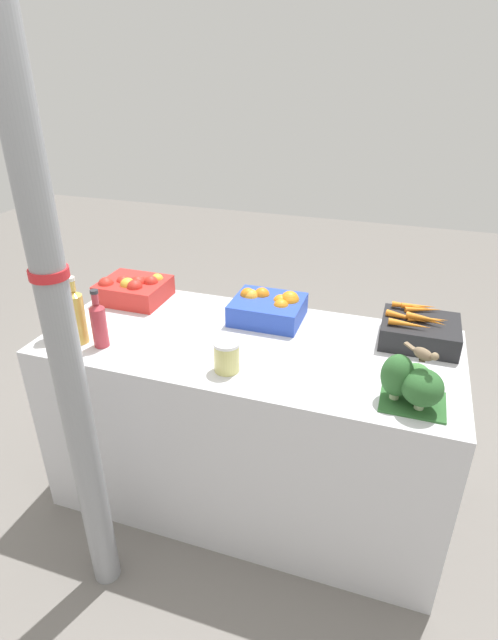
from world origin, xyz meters
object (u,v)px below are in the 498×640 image
Objects in this scene: sparrow_bird at (424,354)px; carrot_crate at (419,330)px; juice_bottle_cloudy at (54,315)px; support_pole at (51,282)px; pickle_jar at (227,356)px; broccoli_pile at (412,383)px; apple_crate at (134,288)px; juice_bottle_golden at (76,315)px; juice_bottle_ruby at (99,323)px; orange_crate at (270,307)px.

carrot_crate is at bearing 126.96° from sparrow_bird.
sparrow_bird is at bearing -0.62° from juice_bottle_cloudy.
support_pole is 0.69m from pickle_jar.
support_pole is at bearing -160.33° from broccoli_pile.
apple_crate is at bearing -162.44° from sparrow_bird.
carrot_crate is 1.07× the size of juice_bottle_golden.
juice_bottle_ruby is at bearing 0.00° from juice_bottle_cloudy.
sparrow_bird reaches higher than apple_crate.
juice_bottle_ruby reaches higher than pickle_jar.
orange_crate is at bearing 33.18° from juice_bottle_golden.
juice_bottle_golden is at bearing -90.33° from apple_crate.
apple_crate is 0.45m from juice_bottle_golden.
orange_crate is at bearing 29.29° from juice_bottle_cloudy.
broccoli_pile is at bearing -18.88° from apple_crate.
juice_bottle_cloudy is at bearing -150.71° from orange_crate.
juice_bottle_cloudy is at bearing 179.29° from pickle_jar.
juice_bottle_cloudy reaches higher than apple_crate.
juice_bottle_ruby is (0.22, 0.00, -0.00)m from juice_bottle_cloudy.
juice_bottle_cloudy reaches higher than orange_crate.
support_pole is 0.58m from juice_bottle_golden.
apple_crate is at bearing 75.13° from juice_bottle_cloudy.
pickle_jar is at bearing 179.80° from broccoli_pile.
apple_crate is 1.00× the size of carrot_crate.
juice_bottle_golden is at bearing -180.00° from juice_bottle_ruby.
pickle_jar is at bearing -94.05° from orange_crate.
juice_bottle_golden is 0.67m from pickle_jar.
pickle_jar is 0.70m from sparrow_bird.
carrot_crate is 0.49m from sparrow_bird.
carrot_crate is at bearing 33.85° from pickle_jar.
carrot_crate is at bearing 19.89° from juice_bottle_ruby.
juice_bottle_ruby is (0.10, 0.00, -0.02)m from juice_bottle_golden.
sparrow_bird is (1.10, 0.38, -0.26)m from support_pole.
apple_crate is at bearing 102.92° from juice_bottle_ruby.
support_pole is at bearing -142.19° from carrot_crate.
carrot_crate is 1.24× the size of juice_bottle_ruby.
broccoli_pile is at bearing -0.56° from juice_bottle_ruby.
juice_bottle_ruby is (-0.59, -0.45, 0.04)m from orange_crate.
juice_bottle_golden is (-0.26, 0.40, -0.34)m from support_pole.
support_pole is 8.45× the size of orange_crate.
broccoli_pile is (1.07, 0.38, -0.38)m from support_pole.
support_pole is 10.48× the size of juice_bottle_cloudy.
juice_bottle_cloudy and juice_bottle_ruby have the same top height.
sparrow_bird is (1.25, -0.02, 0.10)m from juice_bottle_ruby.
apple_crate is 1.24× the size of juice_bottle_cloudy.
pickle_jar is (0.56, -0.01, -0.04)m from juice_bottle_ruby.
juice_bottle_cloudy is 1.00× the size of juice_bottle_ruby.
pickle_jar is at bearing -146.15° from carrot_crate.
pickle_jar is (0.41, 0.39, -0.40)m from support_pole.
juice_bottle_ruby is at bearing -142.44° from orange_crate.
juice_bottle_cloudy is at bearing -104.87° from apple_crate.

